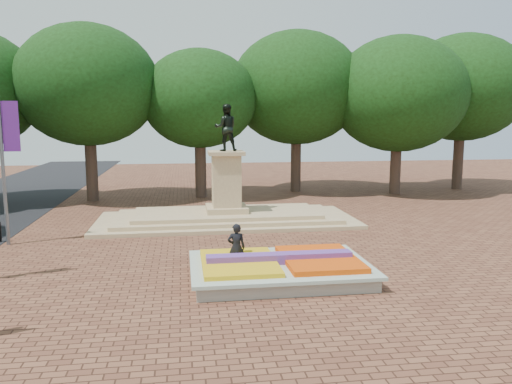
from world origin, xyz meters
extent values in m
plane|color=brown|center=(0.00, 0.00, 0.00)|extent=(90.00, 90.00, 0.00)
cube|color=gray|center=(1.00, -2.00, 0.23)|extent=(6.00, 4.00, 0.45)
cube|color=#B6C2B0|center=(1.00, -2.00, 0.50)|extent=(6.30, 4.30, 0.12)
cube|color=#EF570D|center=(2.45, -2.00, 0.63)|extent=(2.60, 3.40, 0.22)
cube|color=gold|center=(-0.45, -2.00, 0.62)|extent=(2.60, 3.40, 0.18)
cube|color=#5E338E|center=(1.00, -2.00, 0.72)|extent=(5.20, 0.55, 0.38)
cube|color=tan|center=(0.00, 8.00, 0.10)|extent=(14.00, 6.00, 0.20)
cube|color=tan|center=(0.00, 8.00, 0.30)|extent=(12.00, 5.00, 0.20)
cube|color=tan|center=(0.00, 8.00, 0.50)|extent=(10.00, 4.00, 0.20)
cube|color=tan|center=(0.00, 8.00, 0.75)|extent=(2.20, 2.20, 0.30)
cube|color=tan|center=(0.00, 8.00, 2.30)|extent=(1.50, 1.50, 2.80)
cube|color=tan|center=(0.00, 8.00, 3.80)|extent=(1.90, 1.90, 0.20)
imported|color=black|center=(0.00, 8.00, 5.15)|extent=(1.22, 0.95, 2.50)
cylinder|color=#36261D|center=(-8.00, 18.00, 2.00)|extent=(0.80, 0.80, 4.00)
ellipsoid|color=black|center=(-8.00, 18.00, 6.69)|extent=(8.80, 8.80, 7.48)
cylinder|color=#36261D|center=(-1.00, 18.00, 2.00)|extent=(0.80, 0.80, 4.00)
ellipsoid|color=black|center=(-1.00, 18.00, 6.69)|extent=(8.80, 8.80, 7.48)
cylinder|color=#36261D|center=(6.00, 18.00, 2.00)|extent=(0.80, 0.80, 4.00)
ellipsoid|color=black|center=(6.00, 18.00, 6.69)|extent=(8.80, 8.80, 7.48)
cylinder|color=#36261D|center=(13.00, 18.00, 2.00)|extent=(0.80, 0.80, 4.00)
ellipsoid|color=black|center=(13.00, 18.00, 6.69)|extent=(8.80, 8.80, 7.48)
cylinder|color=#36261D|center=(20.00, 18.00, 2.00)|extent=(0.80, 0.80, 4.00)
ellipsoid|color=black|center=(20.00, 18.00, 6.69)|extent=(8.80, 8.80, 7.48)
cylinder|color=slate|center=(-10.20, 4.50, 3.50)|extent=(0.16, 0.16, 7.00)
cube|color=#652189|center=(-9.75, 4.50, 5.30)|extent=(0.70, 0.04, 2.20)
cylinder|color=black|center=(-10.70, 5.00, 0.45)|extent=(0.10, 0.10, 0.90)
imported|color=black|center=(-0.43, -0.96, 0.91)|extent=(0.69, 0.48, 1.81)
camera|label=1|loc=(-2.34, -18.84, 5.64)|focal=35.00mm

